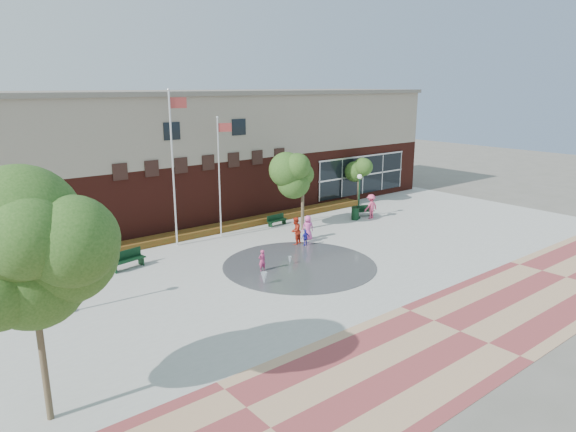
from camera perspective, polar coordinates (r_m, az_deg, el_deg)
ground at (r=26.14m, az=5.55°, el=-7.23°), size 120.00×120.00×0.00m
plaza_concrete at (r=28.94m, az=0.00°, el=-4.99°), size 46.00×18.00×0.01m
paver_band at (r=22.15m, az=18.58°, el=-12.09°), size 46.00×6.00×0.01m
splash_pad at (r=28.21m, az=1.28°, el=-5.51°), size 8.40×8.40×0.01m
library_building at (r=39.05m, az=-12.60°, el=6.74°), size 44.40×10.40×9.20m
flower_bed at (r=34.90m, az=-7.86°, el=-1.73°), size 26.00×1.20×0.40m
flagpole_left at (r=31.20m, az=-12.62°, el=6.00°), size 1.09×0.32×9.42m
flagpole_right at (r=32.99m, az=-7.59°, el=5.04°), size 0.90×0.41×7.73m
lamp_left at (r=23.84m, az=-23.44°, el=-4.99°), size 0.37×0.37×3.50m
lamp_right at (r=37.84m, az=7.91°, el=2.75°), size 0.35×0.35×3.33m
bench_left at (r=28.91m, az=-17.41°, el=-5.03°), size 2.05×0.91×0.99m
bench_mid at (r=35.99m, az=-1.23°, el=-0.69°), size 1.56×0.53×0.77m
bench_right at (r=38.94m, az=8.36°, el=0.35°), size 1.69×0.98×0.82m
trash_can at (r=37.76m, az=7.48°, el=0.28°), size 0.58×0.58×0.95m
tree_big_left at (r=15.61m, az=-26.81°, el=-3.83°), size 4.49×4.49×7.18m
tree_mid at (r=34.16m, az=1.66°, el=4.60°), size 3.09×3.09×5.22m
tree_small_right at (r=42.35m, az=7.92°, el=5.47°), size 2.52×2.52×4.31m
water_jet_a at (r=25.59m, az=-2.67°, el=-7.67°), size 0.32×0.32×0.62m
water_jet_b at (r=28.28m, az=0.20°, el=-5.46°), size 0.20×0.20×0.46m
child_splash at (r=27.18m, az=-2.90°, el=-4.98°), size 0.45×0.30×1.20m
adult_red at (r=31.59m, az=0.83°, el=-1.67°), size 1.03×0.93×1.73m
adult_pink at (r=32.64m, az=2.22°, el=-1.30°), size 0.89×0.72×1.57m
child_blue at (r=31.38m, az=1.95°, el=-2.43°), size 0.62×0.26×1.05m
person_bench at (r=38.22m, az=9.20°, el=1.05°), size 1.20×0.72×1.82m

